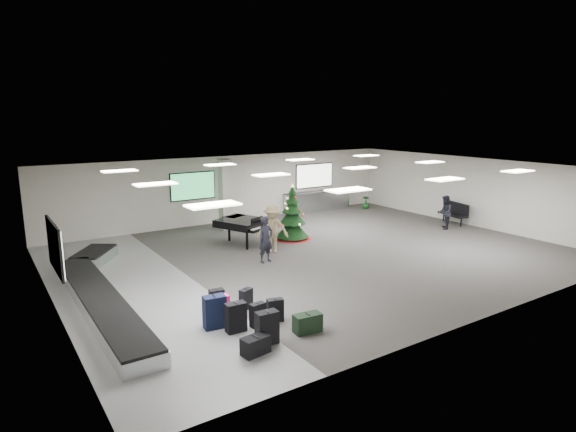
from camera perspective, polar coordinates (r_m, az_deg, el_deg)
ground at (r=18.13m, az=3.47°, el=-4.56°), size 18.00×18.00×0.00m
room_envelope at (r=17.93m, az=1.30°, el=2.91°), size 18.02×14.02×3.21m
baggage_carousel at (r=14.88m, az=-21.51°, el=-8.28°), size 2.28×9.71×0.43m
service_counter at (r=26.12m, az=3.51°, el=1.78°), size 4.05×0.65×1.08m
suitcase_0 at (r=11.23m, az=-2.50°, el=-13.10°), size 0.52×0.31×0.81m
suitcase_1 at (r=12.14m, az=-3.62°, el=-11.60°), size 0.41×0.25×0.62m
pink_suitcase at (r=12.51m, az=-7.99°, el=-10.81°), size 0.45×0.28×0.69m
suitcase_3 at (r=13.19m, az=-5.00°, el=-9.75°), size 0.42×0.33×0.58m
navy_suitcase at (r=12.12m, az=-8.70°, el=-11.19°), size 0.57×0.38×0.85m
suitcase_5 at (r=11.88m, az=-6.20°, el=-11.85°), size 0.50×0.29×0.76m
green_duffel at (r=11.88m, az=2.33°, el=-12.54°), size 0.71×0.41×0.47m
suitcase_7 at (r=12.40m, az=-1.54°, el=-11.08°), size 0.45×0.30×0.61m
suitcase_8 at (r=13.20m, az=-8.45°, el=-9.78°), size 0.41×0.27×0.60m
black_duffel at (r=10.90m, az=-3.88°, el=-15.05°), size 0.66×0.43×0.43m
christmas_tree at (r=20.18m, az=0.52°, el=-0.47°), size 1.66×1.66×2.36m
grand_piano at (r=19.48m, az=-5.26°, el=-0.89°), size 2.22×2.49×1.17m
bench at (r=24.37m, az=19.09°, el=0.49°), size 0.95×1.71×1.03m
traveler_a at (r=16.99m, az=-2.65°, el=-2.81°), size 0.65×0.47×1.65m
traveler_b at (r=18.20m, az=-1.83°, el=-1.52°), size 1.35×1.21×1.82m
traveler_bench at (r=23.01m, az=18.08°, el=0.41°), size 0.96×0.93×1.55m
potted_plant_left at (r=24.53m, az=0.44°, el=0.74°), size 0.52×0.53×0.75m
potted_plant_right at (r=27.08m, az=9.22°, el=1.62°), size 0.57×0.57×0.72m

